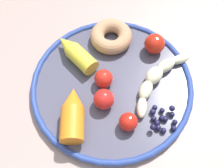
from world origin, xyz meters
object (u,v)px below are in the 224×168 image
object	(u,v)px
carrot_orange	(73,114)
tomato_far	(104,99)
donut	(111,36)
tomato_mid	(155,44)
carrot_yellow	(75,53)
blueberry_pile	(162,119)
banana	(157,78)
plate	(112,85)
tomato_extra	(128,122)
dining_table	(96,115)
tomato_near	(104,79)

from	to	relation	value
carrot_orange	tomato_far	bearing A→B (deg)	137.28
donut	tomato_mid	xyz separation A→B (m)	(-0.01, 0.09, 0.01)
carrot_yellow	tomato_far	size ratio (longest dim) A/B	2.77
tomato_mid	carrot_orange	bearing A→B (deg)	-26.38
carrot_orange	blueberry_pile	distance (m)	0.17
banana	carrot_yellow	size ratio (longest dim) A/B	1.60
donut	tomato_mid	size ratio (longest dim) A/B	2.09
plate	donut	size ratio (longest dim) A/B	3.60
carrot_orange	tomato_extra	bearing A→B (deg)	101.31
dining_table	donut	distance (m)	0.18
donut	blueberry_pile	xyz separation A→B (m)	(0.15, 0.15, -0.01)
tomato_mid	banana	bearing A→B (deg)	19.41
banana	tomato_mid	bearing A→B (deg)	-160.59
carrot_yellow	tomato_near	size ratio (longest dim) A/B	2.97
carrot_yellow	tomato_mid	distance (m)	0.17
tomato_mid	tomato_far	world-z (taller)	tomato_mid
dining_table	tomato_near	world-z (taller)	tomato_near
donut	blueberry_pile	size ratio (longest dim) A/B	1.55
plate	carrot_yellow	bearing A→B (deg)	-110.93
carrot_yellow	dining_table	bearing A→B (deg)	41.58
tomato_far	tomato_extra	distance (m)	0.06
donut	tomato_far	distance (m)	0.15
donut	tomato_near	bearing A→B (deg)	11.36
tomato_far	tomato_extra	size ratio (longest dim) A/B	1.14
donut	tomato_far	bearing A→B (deg)	14.12
carrot_orange	donut	world-z (taller)	carrot_orange
tomato_near	tomato_mid	bearing A→B (deg)	147.02
carrot_yellow	blueberry_pile	distance (m)	0.22
carrot_yellow	tomato_near	world-z (taller)	tomato_near
plate	donut	world-z (taller)	donut
donut	tomato_mid	bearing A→B (deg)	93.65
dining_table	carrot_yellow	size ratio (longest dim) A/B	11.77
blueberry_pile	tomato_mid	size ratio (longest dim) A/B	1.35
blueberry_pile	tomato_mid	xyz separation A→B (m)	(-0.15, -0.06, 0.01)
banana	tomato_far	distance (m)	0.12
banana	carrot_yellow	xyz separation A→B (m)	(0.00, -0.18, 0.01)
banana	tomato_near	xyz separation A→B (m)	(0.04, -0.10, 0.01)
banana	carrot_orange	world-z (taller)	carrot_orange
carrot_orange	tomato_mid	size ratio (longest dim) A/B	2.58
donut	tomato_near	size ratio (longest dim) A/B	2.45
donut	tomato_extra	world-z (taller)	tomato_extra
banana	tomato_far	xyz separation A→B (m)	(0.08, -0.08, 0.01)
donut	blueberry_pile	bearing A→B (deg)	45.93
donut	tomato_near	distance (m)	0.11
blueberry_pile	tomato_mid	distance (m)	0.16
carrot_orange	tomato_mid	distance (m)	0.23
plate	blueberry_pile	bearing A→B (deg)	69.00
tomato_near	carrot_yellow	bearing A→B (deg)	-117.03
banana	tomato_far	world-z (taller)	tomato_far
banana	plate	bearing A→B (deg)	-66.67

